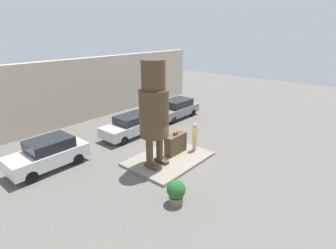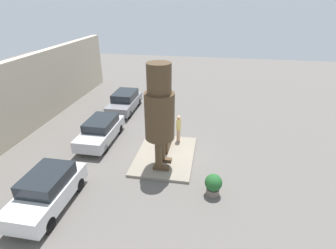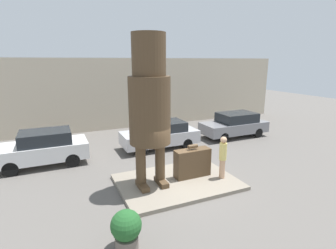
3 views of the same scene
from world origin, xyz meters
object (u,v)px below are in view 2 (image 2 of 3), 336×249
parked_car_silver (101,130)px  planter_pot (213,184)px  giant_suitcase (166,139)px  parked_car_white (47,190)px  tourist (179,127)px  parked_car_grey (125,101)px  statue_figure (160,110)px

parked_car_silver → planter_pot: bearing=61.2°
parked_car_silver → giant_suitcase: bearing=85.0°
parked_car_white → parked_car_silver: 6.10m
tourist → planter_pot: tourist is taller
parked_car_silver → parked_car_grey: bearing=-178.4°
statue_figure → parked_car_white: 6.36m
statue_figure → parked_car_white: size_ratio=1.38×
giant_suitcase → parked_car_white: (-5.72, 4.29, 0.13)m
parked_car_grey → planter_pot: size_ratio=3.91×
giant_suitcase → parked_car_silver: 4.40m
statue_figure → tourist: (2.93, -0.61, -2.36)m
giant_suitcase → planter_pot: giant_suitcase is taller
statue_figure → parked_car_white: statue_figure is taller
tourist → parked_car_grey: tourist is taller
parked_car_silver → parked_car_grey: (5.34, 0.15, 0.02)m
parked_car_silver → parked_car_grey: parked_car_grey is taller
planter_pot → giant_suitcase: bearing=39.2°
statue_figure → tourist: size_ratio=3.20×
parked_car_silver → planter_pot: parked_car_silver is taller
tourist → parked_car_white: (-6.77, 4.94, -0.25)m
parked_car_grey → planter_pot: 12.01m
giant_suitcase → tourist: (1.05, -0.65, 0.38)m
parked_car_white → parked_car_grey: bearing=-178.8°
giant_suitcase → parked_car_grey: parked_car_grey is taller
planter_pot → statue_figure: bearing=58.7°
giant_suitcase → planter_pot: size_ratio=1.37×
giant_suitcase → parked_car_grey: (5.72, 4.53, 0.08)m
statue_figure → parked_car_grey: 9.25m
giant_suitcase → planter_pot: bearing=-140.8°
statue_figure → giant_suitcase: size_ratio=3.73×
statue_figure → parked_car_silver: (2.25, 4.42, -2.69)m
parked_car_grey → parked_car_silver: bearing=1.6°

